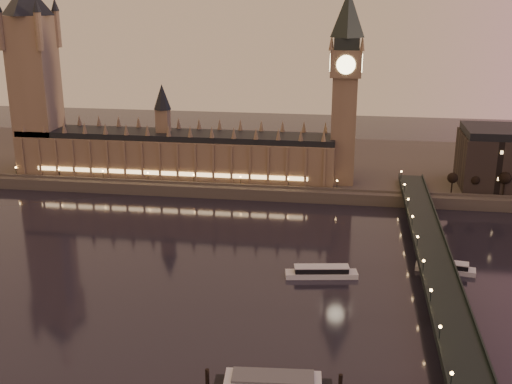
% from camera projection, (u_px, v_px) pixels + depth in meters
% --- Properties ---
extents(ground, '(700.00, 700.00, 0.00)m').
position_uv_depth(ground, '(194.00, 280.00, 248.76)').
color(ground, black).
rests_on(ground, ground).
extents(far_embankment, '(560.00, 130.00, 6.00)m').
position_uv_depth(far_embankment, '(304.00, 165.00, 399.17)').
color(far_embankment, '#423D35').
rests_on(far_embankment, ground).
extents(palace_of_westminster, '(180.00, 26.62, 52.00)m').
position_uv_depth(palace_of_westminster, '(174.00, 149.00, 361.79)').
color(palace_of_westminster, brown).
rests_on(palace_of_westminster, ground).
extents(victoria_tower, '(31.68, 31.68, 118.00)m').
position_uv_depth(victoria_tower, '(33.00, 67.00, 359.53)').
color(victoria_tower, brown).
rests_on(victoria_tower, ground).
extents(big_ben, '(17.68, 17.68, 104.00)m').
position_uv_depth(big_ben, '(346.00, 77.00, 335.83)').
color(big_ben, brown).
rests_on(big_ben, ground).
extents(westminster_bridge, '(13.20, 260.00, 15.30)m').
position_uv_depth(westminster_bridge, '(438.00, 283.00, 234.31)').
color(westminster_bridge, black).
rests_on(westminster_bridge, ground).
extents(bare_tree_0, '(5.31, 5.31, 10.80)m').
position_uv_depth(bare_tree_0, '(451.00, 179.00, 331.81)').
color(bare_tree_0, black).
rests_on(bare_tree_0, ground).
extents(bare_tree_1, '(5.31, 5.31, 10.80)m').
position_uv_depth(bare_tree_1, '(478.00, 180.00, 329.93)').
color(bare_tree_1, black).
rests_on(bare_tree_1, ground).
extents(bare_tree_2, '(5.31, 5.31, 10.80)m').
position_uv_depth(bare_tree_2, '(506.00, 181.00, 328.05)').
color(bare_tree_2, black).
rests_on(bare_tree_2, ground).
extents(cruise_boat_a, '(28.81, 10.48, 4.51)m').
position_uv_depth(cruise_boat_a, '(321.00, 272.00, 251.37)').
color(cruise_boat_a, silver).
rests_on(cruise_boat_a, ground).
extents(cruise_boat_b, '(23.83, 9.20, 4.29)m').
position_uv_depth(cruise_boat_b, '(445.00, 267.00, 256.02)').
color(cruise_boat_b, silver).
rests_on(cruise_boat_b, ground).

